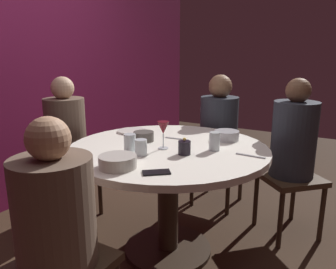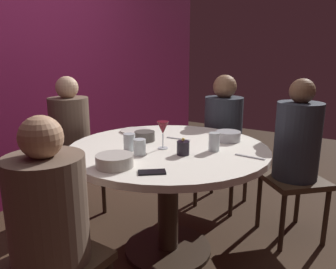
# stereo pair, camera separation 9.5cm
# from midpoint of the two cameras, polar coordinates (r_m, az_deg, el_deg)

# --- Properties ---
(ground_plane) EXTENTS (8.00, 8.00, 0.00)m
(ground_plane) POSITION_cam_midpoint_polar(r_m,az_deg,el_deg) (2.44, 1.18, -19.49)
(ground_plane) COLOR #382619
(back_wall) EXTENTS (6.00, 0.10, 2.60)m
(back_wall) POSITION_cam_midpoint_polar(r_m,az_deg,el_deg) (3.18, -24.43, 11.90)
(back_wall) COLOR maroon
(back_wall) RESTS_ON ground
(dining_table) EXTENTS (1.30, 1.30, 0.76)m
(dining_table) POSITION_cam_midpoint_polar(r_m,az_deg,el_deg) (2.17, 1.25, -6.23)
(dining_table) COLOR silver
(dining_table) RESTS_ON ground
(seated_diner_left) EXTENTS (0.40, 0.40, 1.11)m
(seated_diner_left) POSITION_cam_midpoint_polar(r_m,az_deg,el_deg) (1.49, -18.43, -12.84)
(seated_diner_left) COLOR #3F2D1E
(seated_diner_left) RESTS_ON ground
(seated_diner_back) EXTENTS (0.40, 0.40, 1.18)m
(seated_diner_back) POSITION_cam_midpoint_polar(r_m,az_deg,el_deg) (2.73, -15.74, 0.21)
(seated_diner_back) COLOR #3F2D1E
(seated_diner_back) RESTS_ON ground
(seated_diner_right) EXTENTS (0.40, 0.40, 1.17)m
(seated_diner_right) POSITION_cam_midpoint_polar(r_m,az_deg,el_deg) (2.90, 10.52, 1.31)
(seated_diner_right) COLOR #3F2D1E
(seated_diner_right) RESTS_ON ground
(seated_diner_front_right) EXTENTS (0.57, 0.57, 1.18)m
(seated_diner_front_right) POSITION_cam_midpoint_polar(r_m,az_deg,el_deg) (2.51, 22.60, -1.45)
(seated_diner_front_right) COLOR #3F2D1E
(seated_diner_front_right) RESTS_ON ground
(candle_holder) EXTENTS (0.08, 0.08, 0.10)m
(candle_holder) POSITION_cam_midpoint_polar(r_m,az_deg,el_deg) (1.94, 4.04, -2.35)
(candle_holder) COLOR black
(candle_holder) RESTS_ON dining_table
(wine_glass) EXTENTS (0.08, 0.08, 0.18)m
(wine_glass) POSITION_cam_midpoint_polar(r_m,az_deg,el_deg) (2.04, 0.46, 0.97)
(wine_glass) COLOR silver
(wine_glass) RESTS_ON dining_table
(dinner_plate) EXTENTS (0.23, 0.23, 0.01)m
(dinner_plate) POSITION_cam_midpoint_polar(r_m,az_deg,el_deg) (2.53, -4.68, 0.66)
(dinner_plate) COLOR silver
(dinner_plate) RESTS_ON dining_table
(cell_phone) EXTENTS (0.14, 0.15, 0.01)m
(cell_phone) POSITION_cam_midpoint_polar(r_m,az_deg,el_deg) (1.66, -1.18, -6.58)
(cell_phone) COLOR black
(cell_phone) RESTS_ON dining_table
(bowl_serving_large) EXTENTS (0.17, 0.17, 0.07)m
(bowl_serving_large) POSITION_cam_midpoint_polar(r_m,az_deg,el_deg) (2.30, 11.61, -0.28)
(bowl_serving_large) COLOR #B7B7BC
(bowl_serving_large) RESTS_ON dining_table
(bowl_salad_center) EXTENTS (0.14, 0.14, 0.07)m
(bowl_salad_center) POSITION_cam_midpoint_polar(r_m,az_deg,el_deg) (2.26, -2.89, -0.28)
(bowl_salad_center) COLOR #4C4742
(bowl_salad_center) RESTS_ON dining_table
(bowl_small_white) EXTENTS (0.20, 0.20, 0.07)m
(bowl_small_white) POSITION_cam_midpoint_polar(r_m,az_deg,el_deg) (1.75, -7.77, -4.58)
(bowl_small_white) COLOR #B2ADA3
(bowl_small_white) RESTS_ON dining_table
(cup_near_candle) EXTENTS (0.07, 0.07, 0.10)m
(cup_near_candle) POSITION_cam_midpoint_polar(r_m,az_deg,el_deg) (1.94, -3.57, -2.20)
(cup_near_candle) COLOR silver
(cup_near_candle) RESTS_ON dining_table
(cup_by_left_diner) EXTENTS (0.07, 0.07, 0.11)m
(cup_by_left_diner) POSITION_cam_midpoint_polar(r_m,az_deg,el_deg) (2.03, -5.43, -1.33)
(cup_by_left_diner) COLOR silver
(cup_by_left_diner) RESTS_ON dining_table
(cup_by_right_diner) EXTENTS (0.07, 0.07, 0.12)m
(cup_by_right_diner) POSITION_cam_midpoint_polar(r_m,az_deg,el_deg) (2.04, 9.36, -1.29)
(cup_by_right_diner) COLOR silver
(cup_by_right_diner) RESTS_ON dining_table
(fork_near_plate) EXTENTS (0.03, 0.18, 0.01)m
(fork_near_plate) POSITION_cam_midpoint_polar(r_m,az_deg,el_deg) (2.30, 2.99, -0.75)
(fork_near_plate) COLOR #B7B7BC
(fork_near_plate) RESTS_ON dining_table
(knife_near_plate) EXTENTS (0.02, 0.18, 0.01)m
(knife_near_plate) POSITION_cam_midpoint_polar(r_m,az_deg,el_deg) (1.97, 15.42, -3.79)
(knife_near_plate) COLOR #B7B7BC
(knife_near_plate) RESTS_ON dining_table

